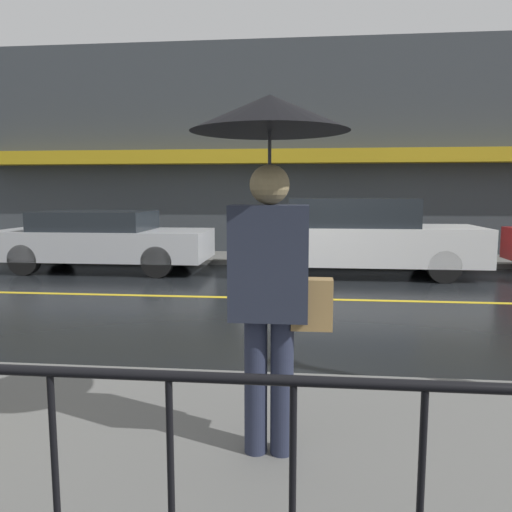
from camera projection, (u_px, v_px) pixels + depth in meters
The scene contains 9 objects.
ground_plane at pixel (292, 299), 7.96m from camera, with size 80.00×80.00×0.00m, color black.
sidewalk_near at pixel (264, 472), 2.93m from camera, with size 28.00×2.98×0.11m.
sidewalk_far at pixel (297, 259), 12.38m from camera, with size 28.00×1.78×0.11m.
lane_marking at pixel (292, 299), 7.96m from camera, with size 25.20×0.12×0.01m.
building_storefront at pixel (299, 151), 13.03m from camera, with size 28.00×0.85×5.58m.
railing_foreground at pixel (231, 482), 1.62m from camera, with size 12.00×0.04×1.01m.
pedestrian at pixel (271, 194), 2.85m from camera, with size 0.91×0.91×2.12m.
car_silver at pixel (102, 239), 10.77m from camera, with size 4.52×1.73×1.29m.
car_white at pixel (358, 237), 10.21m from camera, with size 4.77×1.77×1.57m.
Camera 1 is at (0.24, -7.83, 1.69)m, focal length 35.00 mm.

